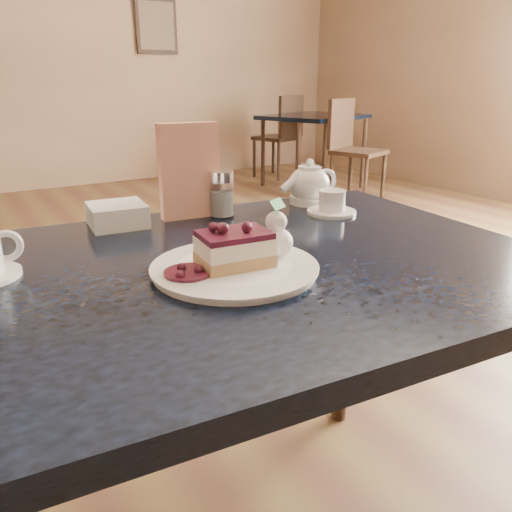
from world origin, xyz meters
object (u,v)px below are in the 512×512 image
dessert_plate (235,268)px  bg_table_far_right (312,180)px  tea_set (313,189)px  main_table (224,302)px  cheesecake_slice (234,249)px

dessert_plate → bg_table_far_right: bearing=50.3°
dessert_plate → tea_set: bearing=37.3°
main_table → cheesecake_slice: (-0.00, -0.05, 0.12)m
tea_set → bg_table_far_right: 4.01m
main_table → bg_table_far_right: 4.44m
bg_table_far_right → dessert_plate: bearing=-148.3°
cheesecake_slice → bg_table_far_right: cheesecake_slice is taller
dessert_plate → cheesecake_slice: cheesecake_slice is taller
main_table → bg_table_far_right: bearing=55.2°
tea_set → main_table: bearing=-147.2°
tea_set → bg_table_far_right: (2.43, 3.11, -0.73)m
main_table → tea_set: size_ratio=5.51×
cheesecake_slice → tea_set: bearing=42.5°
main_table → cheesecake_slice: size_ratio=9.96×
tea_set → bg_table_far_right: size_ratio=0.13×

